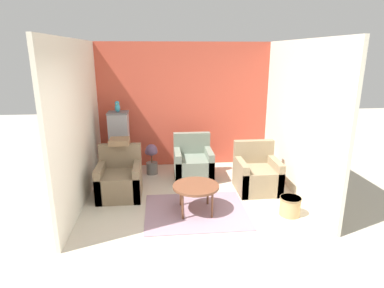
% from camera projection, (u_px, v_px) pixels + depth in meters
% --- Properties ---
extents(ground_plane, '(20.00, 20.00, 0.00)m').
position_uv_depth(ground_plane, '(204.00, 245.00, 4.34)').
color(ground_plane, beige).
rests_on(ground_plane, ground).
extents(wall_back_accent, '(3.88, 0.06, 2.73)m').
position_uv_depth(wall_back_accent, '(184.00, 106.00, 7.14)').
color(wall_back_accent, '#C64C38').
rests_on(wall_back_accent, ground_plane).
extents(wall_left, '(0.06, 3.30, 2.73)m').
position_uv_depth(wall_left, '(78.00, 124.00, 5.35)').
color(wall_left, silver).
rests_on(wall_left, ground_plane).
extents(wall_right, '(0.06, 3.30, 2.73)m').
position_uv_depth(wall_right, '(298.00, 119.00, 5.72)').
color(wall_right, silver).
rests_on(wall_right, ground_plane).
extents(area_rug, '(1.65, 1.36, 0.01)m').
position_uv_depth(area_rug, '(196.00, 211.00, 5.25)').
color(area_rug, gray).
rests_on(area_rug, ground_plane).
extents(coffee_table, '(0.74, 0.74, 0.47)m').
position_uv_depth(coffee_table, '(196.00, 188.00, 5.13)').
color(coffee_table, brown).
rests_on(coffee_table, ground_plane).
extents(armchair_left, '(0.76, 0.77, 0.90)m').
position_uv_depth(armchair_left, '(120.00, 180.00, 5.76)').
color(armchair_left, '#7A664C').
rests_on(armchair_left, ground_plane).
extents(armchair_right, '(0.76, 0.77, 0.90)m').
position_uv_depth(armchair_right, '(257.00, 175.00, 6.00)').
color(armchair_right, '#8E7A5B').
rests_on(armchair_right, ground_plane).
extents(armchair_middle, '(0.76, 0.77, 0.90)m').
position_uv_depth(armchair_middle, '(193.00, 164.00, 6.58)').
color(armchair_middle, slate).
rests_on(armchair_middle, ground_plane).
extents(birdcage, '(0.59, 0.59, 1.34)m').
position_uv_depth(birdcage, '(120.00, 146.00, 6.69)').
color(birdcage, slate).
rests_on(birdcage, ground_plane).
extents(parrot, '(0.11, 0.19, 0.23)m').
position_uv_depth(parrot, '(117.00, 107.00, 6.47)').
color(parrot, teal).
rests_on(parrot, birdcage).
extents(potted_plant, '(0.27, 0.24, 0.65)m').
position_uv_depth(potted_plant, '(152.00, 158.00, 6.79)').
color(potted_plant, '#66605B').
rests_on(potted_plant, ground_plane).
extents(wicker_basket, '(0.34, 0.34, 0.30)m').
position_uv_depth(wicker_basket, '(290.00, 206.00, 5.10)').
color(wicker_basket, tan).
rests_on(wicker_basket, ground_plane).
extents(throw_pillow, '(0.36, 0.36, 0.10)m').
position_uv_depth(throw_pillow, '(119.00, 141.00, 5.85)').
color(throw_pillow, '#846647').
rests_on(throw_pillow, armchair_left).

